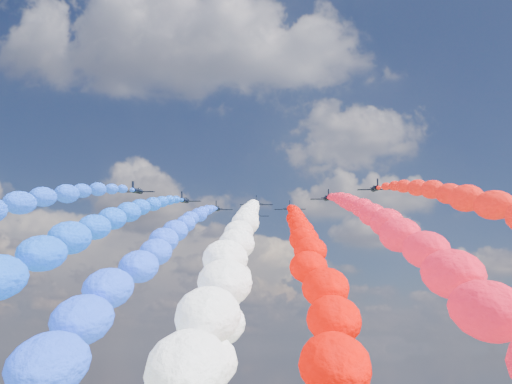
# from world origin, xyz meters

# --- Properties ---
(jet_0) EXTENTS (9.64, 13.07, 5.31)m
(jet_0) POSITION_xyz_m (-31.48, -5.83, 88.30)
(jet_0) COLOR black
(trail_0) EXTENTS (5.52, 132.44, 46.38)m
(trail_0) POSITION_xyz_m (-31.48, -74.52, 66.77)
(trail_0) COLOR blue
(jet_1) EXTENTS (9.63, 13.06, 5.31)m
(jet_1) POSITION_xyz_m (-20.35, 5.28, 88.30)
(jet_1) COLOR black
(trail_1) EXTENTS (5.52, 132.44, 46.38)m
(trail_1) POSITION_xyz_m (-20.35, -63.40, 66.77)
(trail_1) COLOR blue
(jet_2) EXTENTS (9.75, 13.15, 5.31)m
(jet_2) POSITION_xyz_m (-12.07, 16.15, 88.30)
(jet_2) COLOR black
(trail_2) EXTENTS (5.52, 132.44, 46.38)m
(trail_2) POSITION_xyz_m (-12.07, -52.53, 66.77)
(trail_2) COLOR blue
(jet_3) EXTENTS (9.75, 13.16, 5.31)m
(jet_3) POSITION_xyz_m (-0.06, 10.05, 88.30)
(jet_3) COLOR black
(trail_3) EXTENTS (5.52, 132.44, 46.38)m
(trail_3) POSITION_xyz_m (-0.06, -58.63, 66.77)
(trail_3) COLOR white
(jet_4) EXTENTS (9.78, 13.18, 5.31)m
(jet_4) POSITION_xyz_m (-1.28, 25.55, 88.30)
(jet_4) COLOR black
(trail_4) EXTENTS (5.52, 132.44, 46.38)m
(trail_4) POSITION_xyz_m (-1.28, -43.14, 66.77)
(trail_4) COLOR white
(jet_5) EXTENTS (9.81, 13.19, 5.31)m
(jet_5) POSITION_xyz_m (9.82, 16.36, 88.30)
(jet_5) COLOR black
(trail_5) EXTENTS (5.52, 132.44, 46.38)m
(trail_5) POSITION_xyz_m (9.82, -52.32, 66.77)
(trail_5) COLOR #E30700
(jet_6) EXTENTS (9.42, 12.92, 5.31)m
(jet_6) POSITION_xyz_m (19.90, 3.74, 88.30)
(jet_6) COLOR black
(trail_6) EXTENTS (5.52, 132.44, 46.38)m
(trail_6) POSITION_xyz_m (19.90, -64.95, 66.77)
(trail_6) COLOR red
(jet_7) EXTENTS (9.74, 13.15, 5.31)m
(jet_7) POSITION_xyz_m (31.69, -6.40, 88.30)
(jet_7) COLOR black
(trail_7) EXTENTS (5.52, 132.44, 46.38)m
(trail_7) POSITION_xyz_m (31.69, -75.08, 66.77)
(trail_7) COLOR red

